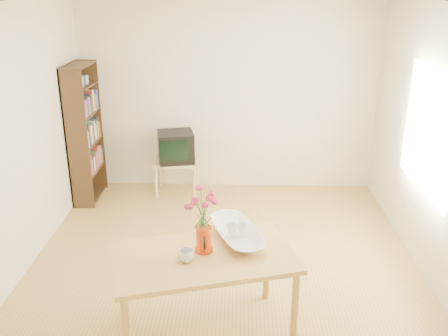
{
  "coord_description": "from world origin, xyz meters",
  "views": [
    {
      "loc": [
        0.14,
        -4.39,
        2.79
      ],
      "look_at": [
        0.0,
        0.3,
        1.0
      ],
      "focal_mm": 40.0,
      "sensor_mm": 36.0,
      "label": 1
    }
  ],
  "objects_px": {
    "mug": "(186,256)",
    "pitcher": "(204,240)",
    "television": "(176,146)",
    "table": "(204,264)",
    "bowl": "(237,212)"
  },
  "relations": [
    {
      "from": "mug",
      "to": "television",
      "type": "xyz_separation_m",
      "value": [
        -0.45,
        3.05,
        -0.13
      ]
    },
    {
      "from": "table",
      "to": "pitcher",
      "type": "relative_size",
      "value": 7.22
    },
    {
      "from": "table",
      "to": "bowl",
      "type": "relative_size",
      "value": 3.22
    },
    {
      "from": "bowl",
      "to": "television",
      "type": "distance_m",
      "value": 2.8
    },
    {
      "from": "mug",
      "to": "pitcher",
      "type": "bearing_deg",
      "value": -165.76
    },
    {
      "from": "table",
      "to": "television",
      "type": "height_order",
      "value": "television"
    },
    {
      "from": "mug",
      "to": "bowl",
      "type": "xyz_separation_m",
      "value": [
        0.38,
        0.39,
        0.18
      ]
    },
    {
      "from": "bowl",
      "to": "television",
      "type": "relative_size",
      "value": 0.91
    },
    {
      "from": "pitcher",
      "to": "table",
      "type": "bearing_deg",
      "value": -94.92
    },
    {
      "from": "table",
      "to": "bowl",
      "type": "distance_m",
      "value": 0.5
    },
    {
      "from": "television",
      "to": "table",
      "type": "bearing_deg",
      "value": -90.37
    },
    {
      "from": "pitcher",
      "to": "television",
      "type": "bearing_deg",
      "value": 93.68
    },
    {
      "from": "bowl",
      "to": "pitcher",
      "type": "bearing_deg",
      "value": -137.78
    },
    {
      "from": "pitcher",
      "to": "television",
      "type": "distance_m",
      "value": 2.95
    },
    {
      "from": "mug",
      "to": "television",
      "type": "height_order",
      "value": "television"
    }
  ]
}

